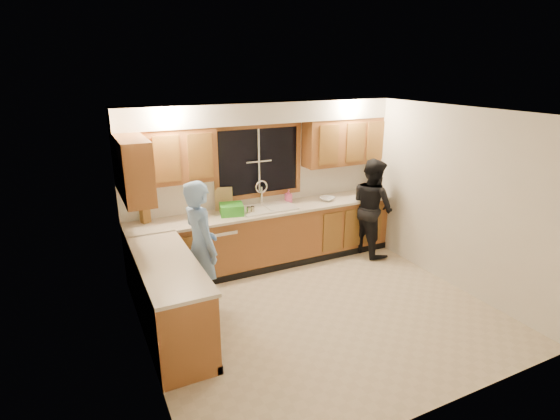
# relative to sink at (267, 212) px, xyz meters

# --- Properties ---
(floor) EXTENTS (4.20, 4.20, 0.00)m
(floor) POSITION_rel_sink_xyz_m (0.00, -1.60, -0.86)
(floor) COLOR beige
(floor) RESTS_ON ground
(ceiling) EXTENTS (4.20, 4.20, 0.00)m
(ceiling) POSITION_rel_sink_xyz_m (0.00, -1.60, 1.64)
(ceiling) COLOR white
(wall_back) EXTENTS (4.20, 0.00, 4.20)m
(wall_back) POSITION_rel_sink_xyz_m (0.00, 0.30, 0.39)
(wall_back) COLOR white
(wall_back) RESTS_ON ground
(wall_left) EXTENTS (0.00, 3.80, 3.80)m
(wall_left) POSITION_rel_sink_xyz_m (-2.10, -1.60, 0.39)
(wall_left) COLOR white
(wall_left) RESTS_ON ground
(wall_right) EXTENTS (0.00, 3.80, 3.80)m
(wall_right) POSITION_rel_sink_xyz_m (2.10, -1.60, 0.39)
(wall_right) COLOR white
(wall_right) RESTS_ON ground
(base_cabinets_back) EXTENTS (4.20, 0.60, 0.88)m
(base_cabinets_back) POSITION_rel_sink_xyz_m (0.00, -0.00, -0.42)
(base_cabinets_back) COLOR #995A2C
(base_cabinets_back) RESTS_ON ground
(base_cabinets_left) EXTENTS (0.60, 1.90, 0.88)m
(base_cabinets_left) POSITION_rel_sink_xyz_m (-1.80, -1.25, -0.42)
(base_cabinets_left) COLOR #995A2C
(base_cabinets_left) RESTS_ON ground
(countertop_back) EXTENTS (4.20, 0.63, 0.04)m
(countertop_back) POSITION_rel_sink_xyz_m (0.00, -0.02, 0.04)
(countertop_back) COLOR beige
(countertop_back) RESTS_ON base_cabinets_back
(countertop_left) EXTENTS (0.63, 1.90, 0.04)m
(countertop_left) POSITION_rel_sink_xyz_m (-1.79, -1.25, 0.04)
(countertop_left) COLOR beige
(countertop_left) RESTS_ON base_cabinets_left
(upper_cabinets_left) EXTENTS (1.35, 0.33, 0.75)m
(upper_cabinets_left) POSITION_rel_sink_xyz_m (-1.43, 0.13, 0.96)
(upper_cabinets_left) COLOR #995A2C
(upper_cabinets_left) RESTS_ON wall_back
(upper_cabinets_right) EXTENTS (1.35, 0.33, 0.75)m
(upper_cabinets_right) POSITION_rel_sink_xyz_m (1.43, 0.13, 0.96)
(upper_cabinets_right) COLOR #995A2C
(upper_cabinets_right) RESTS_ON wall_back
(upper_cabinets_return) EXTENTS (0.33, 0.90, 0.75)m
(upper_cabinets_return) POSITION_rel_sink_xyz_m (-1.94, -0.48, 0.96)
(upper_cabinets_return) COLOR #995A2C
(upper_cabinets_return) RESTS_ON wall_left
(soffit) EXTENTS (4.20, 0.35, 0.30)m
(soffit) POSITION_rel_sink_xyz_m (0.00, 0.12, 1.49)
(soffit) COLOR white
(soffit) RESTS_ON wall_back
(window_frame) EXTENTS (1.44, 0.03, 1.14)m
(window_frame) POSITION_rel_sink_xyz_m (0.00, 0.29, 0.74)
(window_frame) COLOR black
(window_frame) RESTS_ON wall_back
(sink) EXTENTS (0.86, 0.52, 0.57)m
(sink) POSITION_rel_sink_xyz_m (0.00, 0.00, 0.00)
(sink) COLOR white
(sink) RESTS_ON countertop_back
(dishwasher) EXTENTS (0.60, 0.56, 0.82)m
(dishwasher) POSITION_rel_sink_xyz_m (-0.85, -0.01, -0.45)
(dishwasher) COLOR white
(dishwasher) RESTS_ON floor
(stove) EXTENTS (0.58, 0.75, 0.90)m
(stove) POSITION_rel_sink_xyz_m (-1.80, -1.82, -0.41)
(stove) COLOR white
(stove) RESTS_ON floor
(man) EXTENTS (0.49, 0.68, 1.72)m
(man) POSITION_rel_sink_xyz_m (-1.29, -0.90, -0.01)
(man) COLOR #7CA9EA
(man) RESTS_ON floor
(woman) EXTENTS (0.63, 0.80, 1.60)m
(woman) POSITION_rel_sink_xyz_m (1.73, -0.35, -0.06)
(woman) COLOR black
(woman) RESTS_ON floor
(knife_block) EXTENTS (0.15, 0.13, 0.21)m
(knife_block) POSITION_rel_sink_xyz_m (-1.77, 0.17, 0.16)
(knife_block) COLOR brown
(knife_block) RESTS_ON countertop_back
(cutting_board) EXTENTS (0.28, 0.16, 0.35)m
(cutting_board) POSITION_rel_sink_xyz_m (-0.61, 0.22, 0.23)
(cutting_board) COLOR tan
(cutting_board) RESTS_ON countertop_back
(dish_crate) EXTENTS (0.40, 0.38, 0.16)m
(dish_crate) POSITION_rel_sink_xyz_m (-0.57, -0.02, 0.13)
(dish_crate) COLOR green
(dish_crate) RESTS_ON countertop_back
(soap_bottle) EXTENTS (0.10, 0.11, 0.21)m
(soap_bottle) POSITION_rel_sink_xyz_m (0.45, 0.16, 0.16)
(soap_bottle) COLOR #EA5993
(soap_bottle) RESTS_ON countertop_back
(bowl) EXTENTS (0.31, 0.31, 0.06)m
(bowl) POSITION_rel_sink_xyz_m (1.05, -0.05, 0.08)
(bowl) COLOR silver
(bowl) RESTS_ON countertop_back
(can_left) EXTENTS (0.08, 0.08, 0.11)m
(can_left) POSITION_rel_sink_xyz_m (-0.35, -0.13, 0.11)
(can_left) COLOR #B8AE8E
(can_left) RESTS_ON countertop_back
(can_right) EXTENTS (0.06, 0.06, 0.11)m
(can_right) POSITION_rel_sink_xyz_m (-0.28, -0.11, 0.11)
(can_right) COLOR #B8AE8E
(can_right) RESTS_ON countertop_back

